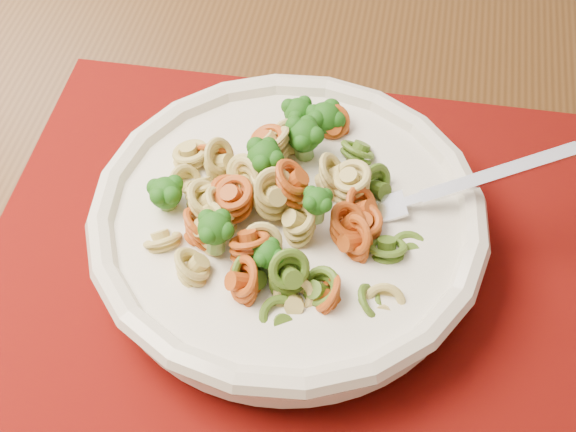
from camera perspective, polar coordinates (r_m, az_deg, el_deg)
The scene contains 5 objects.
dining_table at distance 0.72m, azimuth -1.41°, elevation -2.95°, with size 1.59×1.31×0.70m.
placemat at distance 0.60m, azimuth 1.73°, elevation -3.34°, with size 0.49×0.38×0.00m, color #640E04.
pasta_bowl at distance 0.58m, azimuth -0.00°, elevation -0.51°, with size 0.29×0.29×0.05m.
pasta_broccoli_heap at distance 0.57m, azimuth -0.00°, elevation 0.38°, with size 0.24×0.24×0.06m, color tan, non-canonical shape.
fork at distance 0.57m, azimuth 7.12°, elevation 0.56°, with size 0.19×0.02×0.01m, color silver, non-canonical shape.
Camera 1 is at (0.95, -0.35, 1.19)m, focal length 50.00 mm.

